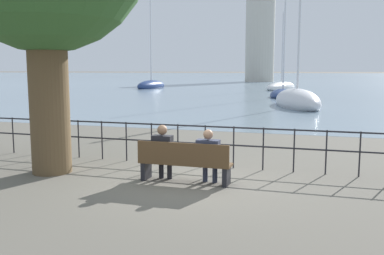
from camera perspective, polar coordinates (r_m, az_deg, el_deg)
The scene contains 11 objects.
ground_plane at distance 9.41m, azimuth -0.91°, elevation -7.27°, with size 1000.00×1000.00×0.00m, color #605B51.
harbor_water at distance 166.40m, azimuth 16.42°, elevation 6.57°, with size 600.00×300.00×0.01m.
park_bench at distance 9.24m, azimuth -1.05°, elevation -4.72°, with size 2.04×0.45×0.90m.
seated_person_left at distance 9.44m, azimuth -3.90°, elevation -2.98°, with size 0.44×0.35×1.24m.
seated_person_right at distance 9.13m, azimuth 2.21°, elevation -3.52°, with size 0.49×0.35×1.18m.
promenade_railing at distance 10.78m, azimuth 1.77°, elevation -1.56°, with size 14.65×0.04×1.05m.
sailboat_0 at distance 38.96m, azimuth 12.02°, elevation 4.42°, with size 2.37×5.31×11.49m.
sailboat_1 at distance 53.39m, azimuth 11.83°, elevation 5.29°, with size 3.95×8.07×9.64m.
sailboat_2 at distance 28.98m, azimuth 13.81°, elevation 3.42°, with size 4.48×7.61×9.91m.
sailboat_3 at distance 56.60m, azimuth -5.45°, elevation 5.60°, with size 2.65×6.60×12.19m.
harbor_lighthouse at distance 89.82m, azimuth 9.08°, elevation 12.44°, with size 5.87×5.87×21.42m.
Camera 1 is at (2.84, -8.63, 2.43)m, focal length 40.00 mm.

